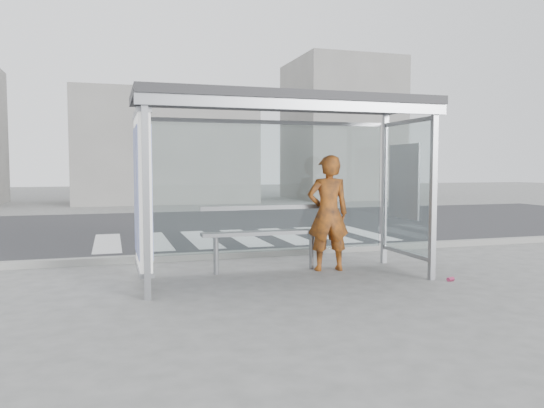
{
  "coord_description": "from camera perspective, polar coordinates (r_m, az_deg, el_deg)",
  "views": [
    {
      "loc": [
        -2.4,
        -7.25,
        1.62
      ],
      "look_at": [
        -0.13,
        0.2,
        1.08
      ],
      "focal_mm": 35.0,
      "sensor_mm": 36.0,
      "label": 1
    }
  ],
  "objects": [
    {
      "name": "ground",
      "position": [
        7.81,
        1.38,
        -8.0
      ],
      "size": [
        80.0,
        80.0,
        0.0
      ],
      "primitive_type": "plane",
      "color": "#60605D",
      "rests_on": "ground"
    },
    {
      "name": "soda_can",
      "position": [
        8.03,
        18.65,
        -7.66
      ],
      "size": [
        0.12,
        0.09,
        0.06
      ],
      "primitive_type": "cylinder",
      "rotation": [
        0.0,
        1.57,
        0.31
      ],
      "color": "#D33E71",
      "rests_on": "ground"
    },
    {
      "name": "curb",
      "position": [
        9.64,
        -2.28,
        -5.34
      ],
      "size": [
        30.0,
        0.18,
        0.12
      ],
      "primitive_type": "cube",
      "color": "gray",
      "rests_on": "ground"
    },
    {
      "name": "building_center",
      "position": [
        25.38,
        -11.55,
        5.9
      ],
      "size": [
        8.0,
        5.0,
        5.0
      ],
      "primitive_type": "cube",
      "color": "slate",
      "rests_on": "ground"
    },
    {
      "name": "crosswalk",
      "position": [
        12.21,
        -3.04,
        -3.64
      ],
      "size": [
        6.55,
        3.0,
        0.0
      ],
      "color": "silver",
      "rests_on": "ground"
    },
    {
      "name": "person",
      "position": [
        8.33,
        6.05,
        -0.98
      ],
      "size": [
        0.71,
        0.52,
        1.81
      ],
      "primitive_type": "imported",
      "rotation": [
        0.0,
        0.0,
        3.0
      ],
      "color": "#C55912",
      "rests_on": "ground"
    },
    {
      "name": "building_right",
      "position": [
        27.77,
        7.42,
        7.84
      ],
      "size": [
        5.0,
        5.0,
        7.0
      ],
      "primitive_type": "cube",
      "color": "slate",
      "rests_on": "ground"
    },
    {
      "name": "bench",
      "position": [
        8.22,
        -0.78,
        -3.14
      ],
      "size": [
        1.99,
        0.24,
        1.03
      ],
      "color": "slate",
      "rests_on": "ground"
    },
    {
      "name": "bus_shelter",
      "position": [
        7.6,
        -1.42,
        6.71
      ],
      "size": [
        4.25,
        1.65,
        2.62
      ],
      "color": "gray",
      "rests_on": "ground"
    },
    {
      "name": "road",
      "position": [
        14.55,
        -7.32,
        -2.43
      ],
      "size": [
        30.0,
        10.0,
        0.01
      ],
      "primitive_type": "cube",
      "color": "#2A2A2D",
      "rests_on": "ground"
    }
  ]
}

